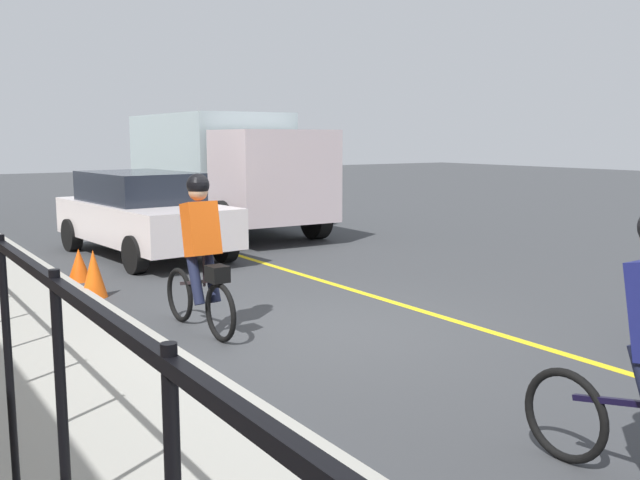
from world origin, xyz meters
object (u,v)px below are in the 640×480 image
(parked_sedan_rear, at_px, (143,213))
(traffic_cone_near, at_px, (79,265))
(traffic_cone_far, at_px, (94,274))
(box_truck_background, at_px, (221,166))
(cyclist_lead, at_px, (201,254))

(parked_sedan_rear, distance_m, traffic_cone_near, 2.45)
(traffic_cone_far, bearing_deg, parked_sedan_rear, -30.95)
(parked_sedan_rear, relative_size, traffic_cone_far, 6.70)
(parked_sedan_rear, xyz_separation_m, box_truck_background, (2.60, -2.89, 0.73))
(parked_sedan_rear, relative_size, box_truck_background, 0.67)
(parked_sedan_rear, relative_size, traffic_cone_near, 8.83)
(box_truck_background, bearing_deg, traffic_cone_near, -45.16)
(cyclist_lead, bearing_deg, traffic_cone_far, 9.63)
(cyclist_lead, height_order, parked_sedan_rear, cyclist_lead)
(traffic_cone_near, height_order, traffic_cone_far, traffic_cone_far)
(box_truck_background, distance_m, traffic_cone_near, 6.40)
(traffic_cone_near, distance_m, traffic_cone_far, 1.26)
(cyclist_lead, xyz_separation_m, traffic_cone_near, (3.74, 0.39, -0.65))
(parked_sedan_rear, distance_m, box_truck_background, 3.95)
(box_truck_background, relative_size, traffic_cone_near, 13.16)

